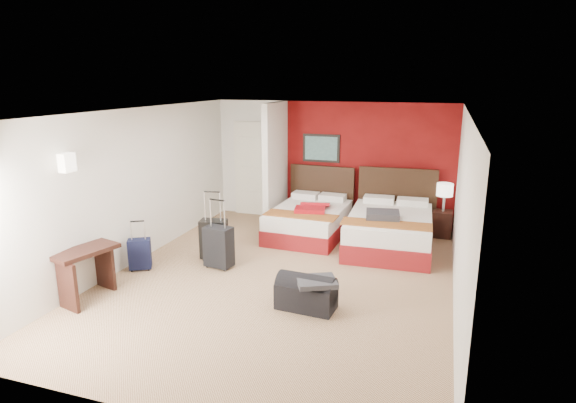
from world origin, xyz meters
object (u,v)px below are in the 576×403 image
at_px(suitcase_charcoal, 219,248).
at_px(duffel_bag, 306,295).
at_px(bed_right, 389,231).
at_px(table_lamp, 444,197).
at_px(suitcase_black, 214,240).
at_px(red_suitcase_open, 313,207).
at_px(suitcase_navy, 140,255).
at_px(desk, 87,274).
at_px(bed_left, 309,222).
at_px(nightstand, 442,224).

bearing_deg(suitcase_charcoal, duffel_bag, -19.84).
bearing_deg(bed_right, table_lamp, 45.75).
bearing_deg(suitcase_charcoal, suitcase_black, 136.23).
xyz_separation_m(red_suitcase_open, table_lamp, (2.33, 0.87, 0.17)).
bearing_deg(table_lamp, suitcase_navy, -144.37).
relative_size(suitcase_black, suitcase_charcoal, 1.01).
relative_size(suitcase_navy, duffel_bag, 0.62).
distance_m(red_suitcase_open, desk, 4.13).
relative_size(bed_left, red_suitcase_open, 2.44).
relative_size(bed_left, nightstand, 3.68).
relative_size(nightstand, duffel_bag, 0.66).
bearing_deg(nightstand, table_lamp, 0.00).
bearing_deg(red_suitcase_open, suitcase_black, -139.73).
relative_size(red_suitcase_open, desk, 0.88).
bearing_deg(suitcase_black, suitcase_navy, -149.39).
xyz_separation_m(suitcase_navy, duffel_bag, (2.87, -0.45, -0.04)).
relative_size(table_lamp, suitcase_charcoal, 0.83).
bearing_deg(suitcase_black, bed_right, 17.59).
height_order(bed_left, suitcase_charcoal, suitcase_charcoal).
bearing_deg(suitcase_black, nightstand, 23.48).
height_order(nightstand, suitcase_navy, nightstand).
distance_m(bed_right, red_suitcase_open, 1.48).
relative_size(nightstand, suitcase_black, 0.77).
xyz_separation_m(table_lamp, suitcase_charcoal, (-3.36, -2.75, -0.45)).
bearing_deg(duffel_bag, red_suitcase_open, 108.23).
xyz_separation_m(bed_left, table_lamp, (2.43, 0.77, 0.49)).
height_order(nightstand, suitcase_black, suitcase_black).
relative_size(nightstand, desk, 0.58).
relative_size(bed_right, suitcase_navy, 4.35).
bearing_deg(nightstand, bed_left, -161.54).
relative_size(bed_right, desk, 2.38).
height_order(red_suitcase_open, nightstand, red_suitcase_open).
distance_m(red_suitcase_open, table_lamp, 2.49).
xyz_separation_m(table_lamp, suitcase_black, (-3.61, -2.44, -0.45)).
height_order(nightstand, table_lamp, table_lamp).
xyz_separation_m(suitcase_black, suitcase_navy, (-0.90, -0.79, -0.09)).
distance_m(bed_left, nightstand, 2.55).
bearing_deg(suitcase_navy, desk, -122.27).
xyz_separation_m(red_suitcase_open, nightstand, (2.33, 0.87, -0.35)).
height_order(table_lamp, suitcase_black, table_lamp).
height_order(suitcase_black, suitcase_charcoal, suitcase_black).
height_order(red_suitcase_open, table_lamp, table_lamp).
height_order(bed_right, suitcase_black, suitcase_black).
height_order(bed_left, duffel_bag, bed_left).
xyz_separation_m(bed_right, suitcase_charcoal, (-2.48, -1.77, 0.01)).
distance_m(bed_right, suitcase_black, 3.09).
bearing_deg(bed_right, duffel_bag, -108.00).
distance_m(red_suitcase_open, suitcase_navy, 3.23).
xyz_separation_m(nightstand, suitcase_charcoal, (-3.36, -2.75, 0.07)).
relative_size(bed_right, duffel_bag, 2.70).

